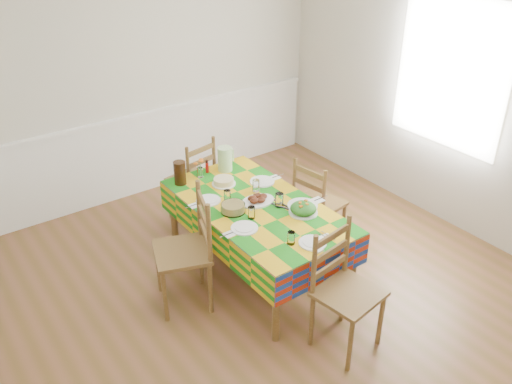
% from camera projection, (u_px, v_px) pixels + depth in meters
% --- Properties ---
extents(room, '(4.58, 5.08, 2.78)m').
position_uv_depth(room, '(282.00, 162.00, 3.74)').
color(room, brown).
rests_on(room, ground).
extents(wainscot, '(4.41, 0.06, 0.92)m').
position_uv_depth(wainscot, '(139.00, 152.00, 5.92)').
color(wainscot, white).
rests_on(wainscot, room).
extents(window_right, '(0.00, 1.40, 1.40)m').
position_uv_depth(window_right, '(451.00, 74.00, 5.02)').
color(window_right, white).
rests_on(window_right, room).
extents(dining_table, '(0.93, 1.73, 0.67)m').
position_uv_depth(dining_table, '(256.00, 212.00, 4.59)').
color(dining_table, brown).
rests_on(dining_table, room).
extents(setting_near_head, '(0.35, 0.23, 0.10)m').
position_uv_depth(setting_near_head, '(305.00, 241.00, 4.05)').
color(setting_near_head, white).
rests_on(setting_near_head, dining_table).
extents(setting_left_near, '(0.39, 0.23, 0.10)m').
position_uv_depth(setting_left_near, '(247.00, 222.00, 4.27)').
color(setting_left_near, white).
rests_on(setting_left_near, dining_table).
extents(setting_left_far, '(0.39, 0.23, 0.10)m').
position_uv_depth(setting_left_far, '(215.00, 199.00, 4.60)').
color(setting_left_far, white).
rests_on(setting_left_far, dining_table).
extents(setting_right_near, '(0.48, 0.28, 0.12)m').
position_uv_depth(setting_right_near, '(295.00, 203.00, 4.52)').
color(setting_right_near, white).
rests_on(setting_right_near, dining_table).
extents(setting_right_far, '(0.42, 0.24, 0.11)m').
position_uv_depth(setting_right_far, '(260.00, 183.00, 4.85)').
color(setting_right_far, white).
rests_on(setting_right_far, dining_table).
extents(meat_platter, '(0.30, 0.22, 0.06)m').
position_uv_depth(meat_platter, '(258.00, 200.00, 4.58)').
color(meat_platter, white).
rests_on(meat_platter, dining_table).
extents(salad_platter, '(0.24, 0.24, 0.10)m').
position_uv_depth(salad_platter, '(303.00, 209.00, 4.42)').
color(salad_platter, white).
rests_on(salad_platter, dining_table).
extents(pasta_bowl, '(0.20, 0.20, 0.07)m').
position_uv_depth(pasta_bowl, '(233.00, 208.00, 4.44)').
color(pasta_bowl, white).
rests_on(pasta_bowl, dining_table).
extents(cake, '(0.21, 0.21, 0.06)m').
position_uv_depth(cake, '(224.00, 181.00, 4.86)').
color(cake, white).
rests_on(cake, dining_table).
extents(serving_utensils, '(0.12, 0.27, 0.01)m').
position_uv_depth(serving_utensils, '(280.00, 205.00, 4.55)').
color(serving_utensils, black).
rests_on(serving_utensils, dining_table).
extents(flower_vase, '(0.11, 0.09, 0.18)m').
position_uv_depth(flower_vase, '(200.00, 170.00, 4.96)').
color(flower_vase, white).
rests_on(flower_vase, dining_table).
extents(hot_sauce, '(0.03, 0.03, 0.13)m').
position_uv_depth(hot_sauce, '(207.00, 166.00, 5.04)').
color(hot_sauce, red).
rests_on(hot_sauce, dining_table).
extents(green_pitcher, '(0.14, 0.14, 0.23)m').
position_uv_depth(green_pitcher, '(225.00, 159.00, 5.06)').
color(green_pitcher, '#B6E29F').
rests_on(green_pitcher, dining_table).
extents(tea_pitcher, '(0.11, 0.11, 0.22)m').
position_uv_depth(tea_pitcher, '(180.00, 173.00, 4.83)').
color(tea_pitcher, black).
rests_on(tea_pitcher, dining_table).
extents(name_card, '(0.07, 0.02, 0.01)m').
position_uv_depth(name_card, '(320.00, 251.00, 3.96)').
color(name_card, white).
rests_on(name_card, dining_table).
extents(chair_near, '(0.49, 0.47, 0.98)m').
position_uv_depth(chair_near, '(344.00, 291.00, 3.88)').
color(chair_near, brown).
rests_on(chair_near, room).
extents(chair_far, '(0.46, 0.45, 0.90)m').
position_uv_depth(chair_far, '(194.00, 180.00, 5.44)').
color(chair_far, brown).
rests_on(chair_far, room).
extents(chair_left, '(0.55, 0.56, 1.01)m').
position_uv_depth(chair_left, '(188.00, 251.00, 4.28)').
color(chair_left, brown).
rests_on(chair_left, room).
extents(chair_right, '(0.44, 0.46, 0.91)m').
position_uv_depth(chair_right, '(317.00, 204.00, 5.01)').
color(chair_right, brown).
rests_on(chair_right, room).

